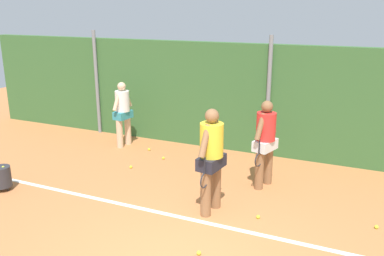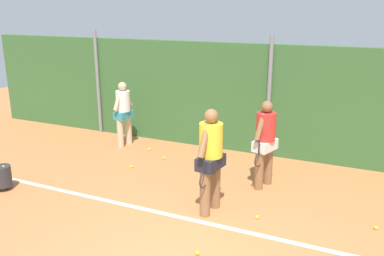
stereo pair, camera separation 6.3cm
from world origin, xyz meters
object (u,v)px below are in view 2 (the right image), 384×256
Objects in this scene: player_backcourt_far at (123,110)px; tennis_ball_3 at (164,158)px; tennis_ball_5 at (257,217)px; tennis_ball_2 at (131,167)px; player_foreground_near at (211,156)px; tennis_ball_1 at (197,253)px; player_midcourt at (265,140)px; tennis_ball_0 at (376,228)px; tennis_ball_10 at (3,168)px; ball_hopper at (2,176)px; tennis_ball_6 at (150,149)px.

player_backcourt_far is 1.78m from tennis_ball_3.
tennis_ball_2 is at bearing 161.66° from tennis_ball_5.
player_foreground_near is 28.93× the size of tennis_ball_1.
player_foreground_near is at bearing -5.86° from player_midcourt.
tennis_ball_1 is (-0.26, -2.80, -0.98)m from player_midcourt.
tennis_ball_2 is at bearing 137.64° from tennis_ball_1.
tennis_ball_2 is (1.02, -1.31, -0.93)m from player_backcourt_far.
tennis_ball_0 and tennis_ball_10 have the same top height.
player_foreground_near reaches higher than tennis_ball_1.
ball_hopper is 3.58m from tennis_ball_3.
tennis_ball_5 is (0.52, 1.43, 0.00)m from tennis_ball_1.
ball_hopper is at bearing -4.97° from player_backcourt_far.
tennis_ball_3 and tennis_ball_10 have the same top height.
player_midcourt is 2.97m from tennis_ball_1.
player_midcourt is 2.54m from tennis_ball_0.
tennis_ball_5 is at bearing -18.34° from tennis_ball_2.
tennis_ball_5 is (3.28, -1.09, 0.00)m from tennis_ball_2.
player_midcourt is at bearing 100.97° from tennis_ball_5.
ball_hopper is at bearing -169.36° from tennis_ball_5.
tennis_ball_1 and tennis_ball_2 have the same top height.
tennis_ball_5 is 5.89m from tennis_ball_10.
player_midcourt is at bearing 157.25° from tennis_ball_0.
player_midcourt is 27.34× the size of tennis_ball_0.
tennis_ball_2 is 3.45m from tennis_ball_5.
player_backcourt_far is 25.94× the size of tennis_ball_3.
player_midcourt is 27.34× the size of tennis_ball_3.
tennis_ball_3 is (-2.01, 1.98, -1.04)m from player_foreground_near.
ball_hopper is 7.78× the size of tennis_ball_6.
player_backcourt_far reaches higher than tennis_ball_2.
tennis_ball_3 is at bearing -126.90° from player_foreground_near.
player_foreground_near is 1.73m from tennis_ball_1.
tennis_ball_3 is (1.43, -0.50, -0.93)m from player_backcourt_far.
tennis_ball_0 is at bearing 108.86° from player_foreground_near.
player_backcourt_far is at bearing 134.65° from tennis_ball_1.
tennis_ball_5 is 1.00× the size of tennis_ball_6.
player_foreground_near is 28.93× the size of tennis_ball_5.
ball_hopper is (-4.16, -0.87, -0.78)m from player_foreground_near.
player_midcourt is at bearing 5.41° from tennis_ball_2.
ball_hopper is at bearing -168.49° from tennis_ball_0.
tennis_ball_3 is 3.44m from tennis_ball_5.
tennis_ball_10 is at bearing -178.23° from tennis_ball_5.
tennis_ball_1 is (-2.42, -1.89, 0.00)m from tennis_ball_0.
tennis_ball_2 and tennis_ball_3 have the same top height.
tennis_ball_10 is (-7.78, -0.65, 0.00)m from tennis_ball_0.
tennis_ball_3 is at bearing 146.45° from tennis_ball_5.
player_foreground_near is 1.57m from player_midcourt.
player_backcourt_far is at bearing 160.93° from tennis_ball_3.
player_foreground_near is 3.71m from tennis_ball_6.
tennis_ball_1 and tennis_ball_3 have the same top height.
player_midcourt is at bearing -16.28° from tennis_ball_6.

